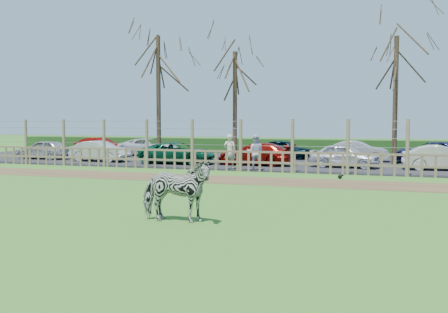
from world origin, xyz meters
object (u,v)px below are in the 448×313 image
(car_8, at_px, (149,147))
(car_10, at_px, (285,149))
(visitor_a, at_px, (230,152))
(car_4, at_px, (344,156))
(tree_left, at_px, (158,68))
(tree_right, at_px, (396,69))
(car_2, at_px, (178,153))
(zebra, at_px, (176,191))
(visitor_b, at_px, (255,152))
(crow, at_px, (340,177))
(car_7, at_px, (100,146))
(car_12, at_px, (431,152))
(tree_mid, at_px, (235,79))
(car_3, at_px, (255,154))
(car_0, at_px, (44,149))
(car_1, at_px, (100,151))
(car_5, at_px, (442,158))
(car_11, at_px, (357,151))

(car_8, bearing_deg, car_10, -80.30)
(visitor_a, bearing_deg, car_4, -151.06)
(tree_left, xyz_separation_m, car_10, (6.95, 3.74, -4.98))
(tree_right, height_order, car_10, tree_right)
(car_8, xyz_separation_m, car_10, (9.34, 0.37, 0.00))
(tree_left, height_order, car_8, tree_left)
(car_2, height_order, car_10, same)
(zebra, height_order, car_4, zebra)
(visitor_b, distance_m, crow, 4.89)
(car_7, xyz_separation_m, car_12, (22.09, -0.64, 0.00))
(tree_mid, bearing_deg, tree_left, -167.47)
(crow, bearing_deg, visitor_b, 152.25)
(car_3, bearing_deg, car_0, -86.51)
(car_10, bearing_deg, car_0, 114.20)
(car_0, distance_m, car_1, 4.43)
(zebra, relative_size, car_3, 0.43)
(visitor_b, bearing_deg, car_5, -172.75)
(tree_mid, distance_m, zebra, 18.55)
(car_2, distance_m, car_8, 6.82)
(visitor_b, relative_size, car_5, 0.47)
(car_2, height_order, car_7, same)
(car_4, bearing_deg, car_2, 101.30)
(car_7, distance_m, car_12, 22.10)
(visitor_b, relative_size, car_2, 0.40)
(visitor_b, xyz_separation_m, car_3, (-0.70, 2.60, -0.26))
(visitor_b, height_order, car_7, visitor_b)
(tree_mid, relative_size, car_2, 1.58)
(tree_mid, height_order, car_2, tree_mid)
(car_11, bearing_deg, car_5, -136.34)
(tree_left, relative_size, car_8, 1.82)
(car_10, bearing_deg, car_5, -114.76)
(car_1, distance_m, car_12, 19.16)
(tree_right, height_order, visitor_a, tree_right)
(zebra, relative_size, visitor_a, 1.04)
(car_3, distance_m, car_10, 5.13)
(tree_mid, xyz_separation_m, car_2, (-2.46, -2.81, -4.23))
(visitor_b, height_order, crow, visitor_b)
(crow, distance_m, car_1, 14.99)
(visitor_a, height_order, car_1, visitor_a)
(crow, height_order, car_3, car_3)
(car_0, height_order, car_4, same)
(car_7, height_order, car_8, same)
(car_10, xyz_separation_m, car_12, (8.58, -0.54, 0.00))
(car_5, height_order, car_7, same)
(car_1, bearing_deg, car_11, -67.31)
(visitor_a, relative_size, car_10, 0.49)
(crow, xyz_separation_m, car_11, (0.10, 9.36, 0.55))
(car_7, distance_m, car_11, 18.02)
(visitor_a, xyz_separation_m, crow, (5.56, -2.23, -0.81))
(zebra, bearing_deg, visitor_b, 0.82)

